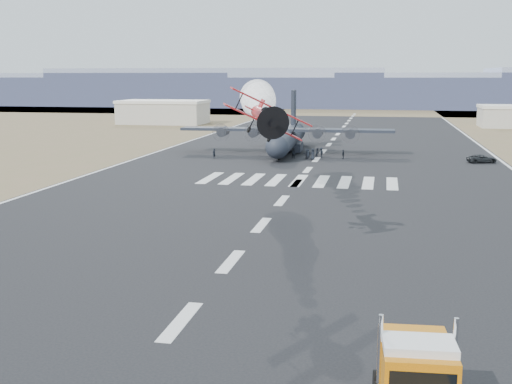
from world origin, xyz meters
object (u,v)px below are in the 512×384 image
(transport_aircraft, at_px, (287,137))
(support_vehicle, at_px, (482,159))
(crew_b, at_px, (294,154))
(crew_c, at_px, (321,152))
(crew_a, at_px, (214,153))
(crew_f, at_px, (307,154))
(crew_h, at_px, (318,153))
(hangar_left, at_px, (163,112))
(crew_g, at_px, (308,154))
(crew_e, at_px, (313,154))
(crew_d, at_px, (343,154))
(aerobatic_biplane, at_px, (264,116))

(transport_aircraft, relative_size, support_vehicle, 8.20)
(crew_b, xyz_separation_m, crew_c, (4.23, 2.48, -0.01))
(crew_a, distance_m, crew_f, 15.42)
(support_vehicle, distance_m, crew_f, 27.74)
(transport_aircraft, bearing_deg, crew_h, -48.01)
(support_vehicle, height_order, crew_h, crew_h)
(transport_aircraft, xyz_separation_m, crew_h, (6.14, -6.36, -2.00))
(hangar_left, distance_m, support_vehicle, 106.10)
(hangar_left, xyz_separation_m, crew_g, (50.72, -73.45, -2.53))
(crew_b, relative_size, crew_f, 1.05)
(crew_c, bearing_deg, crew_e, 6.01)
(transport_aircraft, relative_size, crew_h, 23.43)
(crew_b, height_order, crew_d, crew_b)
(crew_a, distance_m, crew_h, 17.41)
(crew_a, relative_size, crew_g, 0.93)
(hangar_left, height_order, crew_d, hangar_left)
(support_vehicle, relative_size, crew_e, 2.46)
(aerobatic_biplane, distance_m, crew_f, 57.51)
(support_vehicle, height_order, crew_g, crew_g)
(aerobatic_biplane, height_order, support_vehicle, aerobatic_biplane)
(hangar_left, relative_size, crew_g, 13.99)
(hangar_left, distance_m, crew_a, 82.38)
(crew_a, height_order, crew_g, crew_g)
(hangar_left, distance_m, transport_aircraft, 78.44)
(support_vehicle, bearing_deg, crew_f, 74.32)
(crew_b, height_order, crew_h, crew_b)
(crew_b, bearing_deg, crew_d, -14.18)
(support_vehicle, xyz_separation_m, crew_c, (-25.61, 1.67, 0.22))
(support_vehicle, xyz_separation_m, crew_h, (-26.20, 1.69, 0.17))
(transport_aircraft, xyz_separation_m, crew_b, (2.51, -8.86, -1.93))
(crew_c, bearing_deg, aerobatic_biplane, 25.97)
(crew_b, distance_m, crew_c, 4.90)
(aerobatic_biplane, xyz_separation_m, crew_c, (-1.30, 59.22, -9.63))
(crew_c, relative_size, crew_d, 1.09)
(crew_a, bearing_deg, hangar_left, -127.50)
(crew_b, distance_m, crew_e, 3.24)
(hangar_left, bearing_deg, crew_f, -55.29)
(aerobatic_biplane, height_order, crew_f, aerobatic_biplane)
(crew_a, xyz_separation_m, crew_f, (15.32, 1.78, 0.00))
(crew_c, bearing_deg, crew_g, -3.12)
(crew_c, relative_size, crew_e, 0.92)
(crew_c, distance_m, crew_d, 3.94)
(transport_aircraft, bearing_deg, crew_a, -136.69)
(crew_d, bearing_deg, aerobatic_biplane, 3.68)
(support_vehicle, bearing_deg, hangar_left, 29.75)
(crew_f, bearing_deg, support_vehicle, 45.00)
(support_vehicle, bearing_deg, crew_c, 68.59)
(crew_b, height_order, crew_f, crew_b)
(crew_d, xyz_separation_m, crew_h, (-4.36, 1.20, 0.02))
(aerobatic_biplane, height_order, crew_c, aerobatic_biplane)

